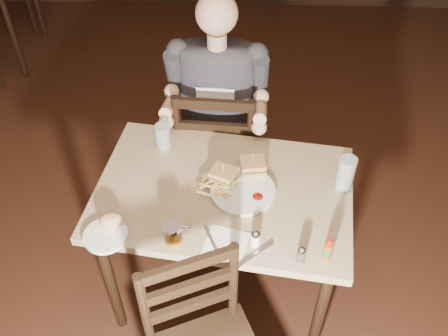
{
  "coord_description": "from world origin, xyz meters",
  "views": [
    {
      "loc": [
        0.12,
        -1.14,
        2.32
      ],
      "look_at": [
        0.07,
        0.34,
        0.85
      ],
      "focal_mm": 40.0,
      "sensor_mm": 36.0,
      "label": 1
    }
  ],
  "objects_px": {
    "diner": "(217,84)",
    "glass_right": "(346,174)",
    "hot_sauce": "(328,249)",
    "main_table": "(224,204)",
    "dinner_plate": "(243,191)",
    "side_plate": "(106,237)",
    "chair_far": "(218,147)",
    "syrup_dispenser": "(173,233)",
    "glass_left": "(163,137)"
  },
  "relations": [
    {
      "from": "hot_sauce",
      "to": "glass_right",
      "type": "bearing_deg",
      "value": 73.29
    },
    {
      "from": "glass_left",
      "to": "dinner_plate",
      "type": "bearing_deg",
      "value": -36.75
    },
    {
      "from": "diner",
      "to": "syrup_dispenser",
      "type": "distance_m",
      "value": 0.84
    },
    {
      "from": "main_table",
      "to": "chair_far",
      "type": "height_order",
      "value": "chair_far"
    },
    {
      "from": "syrup_dispenser",
      "to": "hot_sauce",
      "type": "bearing_deg",
      "value": 2.21
    },
    {
      "from": "glass_left",
      "to": "chair_far",
      "type": "bearing_deg",
      "value": 54.4
    },
    {
      "from": "chair_far",
      "to": "glass_right",
      "type": "bearing_deg",
      "value": 138.58
    },
    {
      "from": "glass_left",
      "to": "syrup_dispenser",
      "type": "height_order",
      "value": "glass_left"
    },
    {
      "from": "glass_left",
      "to": "side_plate",
      "type": "height_order",
      "value": "glass_left"
    },
    {
      "from": "side_plate",
      "to": "syrup_dispenser",
      "type": "bearing_deg",
      "value": -1.51
    },
    {
      "from": "dinner_plate",
      "to": "glass_right",
      "type": "height_order",
      "value": "glass_right"
    },
    {
      "from": "hot_sauce",
      "to": "syrup_dispenser",
      "type": "distance_m",
      "value": 0.58
    },
    {
      "from": "chair_far",
      "to": "glass_left",
      "type": "distance_m",
      "value": 0.54
    },
    {
      "from": "chair_far",
      "to": "side_plate",
      "type": "distance_m",
      "value": 0.99
    },
    {
      "from": "diner",
      "to": "dinner_plate",
      "type": "height_order",
      "value": "diner"
    },
    {
      "from": "dinner_plate",
      "to": "glass_right",
      "type": "xyz_separation_m",
      "value": [
        0.42,
        0.05,
        0.07
      ]
    },
    {
      "from": "chair_far",
      "to": "dinner_plate",
      "type": "height_order",
      "value": "chair_far"
    },
    {
      "from": "diner",
      "to": "glass_left",
      "type": "relative_size",
      "value": 6.95
    },
    {
      "from": "main_table",
      "to": "chair_far",
      "type": "relative_size",
      "value": 1.23
    },
    {
      "from": "dinner_plate",
      "to": "side_plate",
      "type": "xyz_separation_m",
      "value": [
        -0.53,
        -0.25,
        -0.0
      ]
    },
    {
      "from": "dinner_plate",
      "to": "glass_right",
      "type": "relative_size",
      "value": 1.63
    },
    {
      "from": "chair_far",
      "to": "glass_left",
      "type": "xyz_separation_m",
      "value": [
        -0.23,
        -0.33,
        0.36
      ]
    },
    {
      "from": "hot_sauce",
      "to": "diner",
      "type": "bearing_deg",
      "value": 117.09
    },
    {
      "from": "glass_right",
      "to": "hot_sauce",
      "type": "relative_size",
      "value": 1.43
    },
    {
      "from": "dinner_plate",
      "to": "glass_right",
      "type": "bearing_deg",
      "value": 6.44
    },
    {
      "from": "diner",
      "to": "dinner_plate",
      "type": "distance_m",
      "value": 0.59
    },
    {
      "from": "dinner_plate",
      "to": "hot_sauce",
      "type": "bearing_deg",
      "value": -45.63
    },
    {
      "from": "main_table",
      "to": "side_plate",
      "type": "distance_m",
      "value": 0.53
    },
    {
      "from": "chair_far",
      "to": "glass_right",
      "type": "xyz_separation_m",
      "value": [
        0.56,
        -0.55,
        0.38
      ]
    },
    {
      "from": "main_table",
      "to": "glass_right",
      "type": "relative_size",
      "value": 7.12
    },
    {
      "from": "glass_right",
      "to": "chair_far",
      "type": "bearing_deg",
      "value": 135.17
    },
    {
      "from": "syrup_dispenser",
      "to": "main_table",
      "type": "bearing_deg",
      "value": 64.65
    },
    {
      "from": "dinner_plate",
      "to": "glass_left",
      "type": "xyz_separation_m",
      "value": [
        -0.37,
        0.27,
        0.06
      ]
    },
    {
      "from": "syrup_dispenser",
      "to": "side_plate",
      "type": "bearing_deg",
      "value": -173.51
    },
    {
      "from": "hot_sauce",
      "to": "syrup_dispenser",
      "type": "xyz_separation_m",
      "value": [
        -0.58,
        0.06,
        -0.01
      ]
    },
    {
      "from": "main_table",
      "to": "diner",
      "type": "relative_size",
      "value": 1.33
    },
    {
      "from": "hot_sauce",
      "to": "chair_far",
      "type": "bearing_deg",
      "value": 115.8
    },
    {
      "from": "diner",
      "to": "hot_sauce",
      "type": "xyz_separation_m",
      "value": [
        0.45,
        -0.88,
        -0.1
      ]
    },
    {
      "from": "glass_left",
      "to": "glass_right",
      "type": "bearing_deg",
      "value": -15.93
    },
    {
      "from": "dinner_plate",
      "to": "syrup_dispenser",
      "type": "bearing_deg",
      "value": -135.17
    },
    {
      "from": "hot_sauce",
      "to": "syrup_dispenser",
      "type": "height_order",
      "value": "hot_sauce"
    },
    {
      "from": "chair_far",
      "to": "syrup_dispenser",
      "type": "height_order",
      "value": "chair_far"
    },
    {
      "from": "glass_right",
      "to": "hot_sauce",
      "type": "bearing_deg",
      "value": -106.71
    },
    {
      "from": "hot_sauce",
      "to": "side_plate",
      "type": "distance_m",
      "value": 0.85
    },
    {
      "from": "glass_right",
      "to": "side_plate",
      "type": "height_order",
      "value": "glass_right"
    },
    {
      "from": "diner",
      "to": "dinner_plate",
      "type": "xyz_separation_m",
      "value": [
        0.13,
        -0.56,
        -0.15
      ]
    },
    {
      "from": "main_table",
      "to": "glass_right",
      "type": "height_order",
      "value": "glass_right"
    },
    {
      "from": "dinner_plate",
      "to": "hot_sauce",
      "type": "distance_m",
      "value": 0.45
    },
    {
      "from": "diner",
      "to": "glass_right",
      "type": "xyz_separation_m",
      "value": [
        0.56,
        -0.51,
        -0.08
      ]
    },
    {
      "from": "main_table",
      "to": "dinner_plate",
      "type": "xyz_separation_m",
      "value": [
        0.08,
        -0.01,
        0.1
      ]
    }
  ]
}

